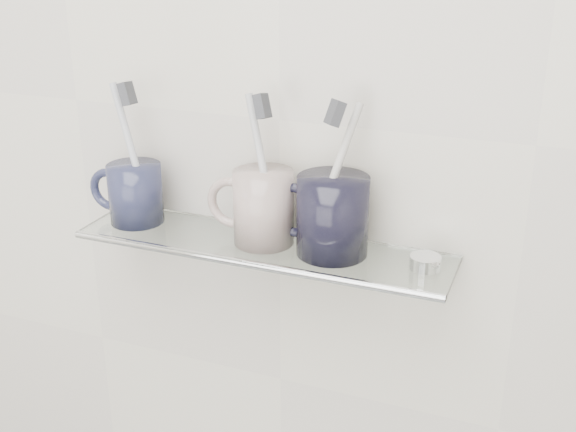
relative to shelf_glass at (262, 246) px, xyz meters
The scene contains 18 objects.
wall_back 0.17m from the shelf_glass, 90.00° to the left, with size 2.50×2.50×0.00m, color beige.
shelf_glass is the anchor object (origin of this frame).
shelf_rail 0.06m from the shelf_glass, 90.00° to the right, with size 0.01×0.01×0.50m, color silver.
bracket_left 0.22m from the shelf_glass, 167.38° to the left, with size 0.02×0.02×0.03m, color silver.
bracket_right 0.22m from the shelf_glass, 12.62° to the left, with size 0.02×0.02×0.03m, color silver.
mug_left 0.20m from the shelf_glass, behind, with size 0.07×0.07×0.08m, color #1D213D.
mug_left_handle 0.24m from the shelf_glass, behind, with size 0.06×0.06×0.01m, color #1D213D.
toothbrush_left 0.22m from the shelf_glass, behind, with size 0.01×0.01×0.19m, color #B3B6BF.
bristles_left 0.27m from the shelf_glass, behind, with size 0.01×0.02×0.03m, color #36383D.
mug_center 0.05m from the shelf_glass, 78.83° to the left, with size 0.08×0.08×0.10m, color silver.
mug_center_handle 0.07m from the shelf_glass, behind, with size 0.07×0.07×0.01m, color silver.
toothbrush_center 0.11m from the shelf_glass, 78.83° to the left, with size 0.01×0.01×0.19m, color #A8A8A8.
bristles_center 0.19m from the shelf_glass, 78.83° to the left, with size 0.01×0.02×0.03m, color #36383D.
mug_right 0.11m from the shelf_glass, ahead, with size 0.09×0.09×0.10m, color black.
mug_right_handle 0.07m from the shelf_glass, ahead, with size 0.07×0.07×0.01m, color black.
toothbrush_right 0.14m from the shelf_glass, ahead, with size 0.01×0.01×0.19m, color beige.
bristles_right 0.21m from the shelf_glass, ahead, with size 0.01×0.02×0.03m, color #36383D.
chrome_cap 0.21m from the shelf_glass, ahead, with size 0.04×0.04×0.02m, color silver.
Camera 1 is at (0.35, 0.25, 1.48)m, focal length 45.00 mm.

